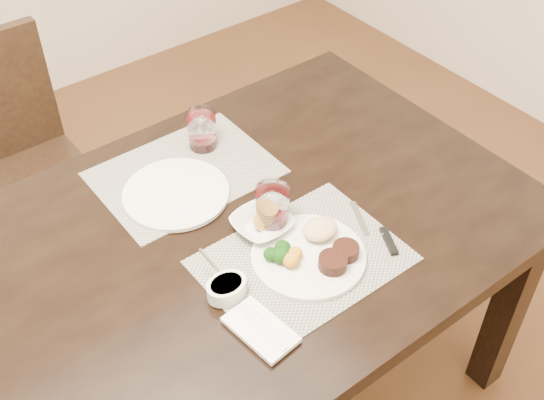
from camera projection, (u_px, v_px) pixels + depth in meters
dining_table at (149, 301)px, 1.62m from camera, size 2.00×1.00×0.75m
chair_far at (14, 157)px, 2.27m from camera, size 0.42×0.42×0.90m
placemat_near at (302, 260)px, 1.60m from camera, size 0.46×0.34×0.00m
placemat_far at (185, 173)px, 1.83m from camera, size 0.46×0.34×0.00m
dinner_plate at (314, 252)px, 1.59m from camera, size 0.27×0.27×0.05m
napkin_fork at (261, 329)px, 1.44m from camera, size 0.11×0.17×0.02m
steak_knife at (382, 236)px, 1.65m from camera, size 0.07×0.21×0.01m
cracker_bowl at (262, 223)px, 1.66m from camera, size 0.15×0.15×0.06m
sauce_ramekin at (226, 288)px, 1.51m from camera, size 0.09×0.14×0.08m
wine_glass_near at (272, 208)px, 1.65m from camera, size 0.08×0.08×0.11m
far_plate at (176, 194)px, 1.76m from camera, size 0.28×0.28×0.01m
wine_glass_far at (202, 131)px, 1.88m from camera, size 0.08×0.08×0.11m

